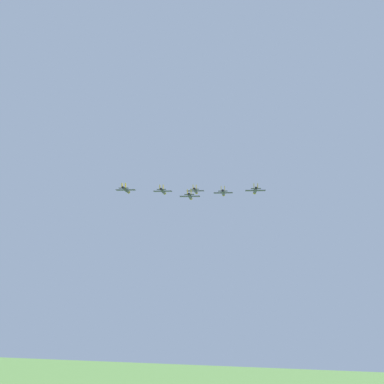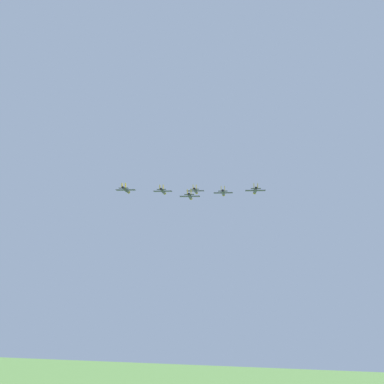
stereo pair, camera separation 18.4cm
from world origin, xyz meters
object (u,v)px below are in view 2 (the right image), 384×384
(jet_lead, at_px, (196,191))
(jet_left_wingman, at_px, (163,191))
(jet_right_wingman, at_px, (223,193))
(jet_left_outer, at_px, (126,190))
(jet_slot_rear, at_px, (190,196))
(jet_right_outer, at_px, (255,190))

(jet_lead, distance_m, jet_left_wingman, 23.17)
(jet_right_wingman, xyz_separation_m, jet_left_outer, (41.31, 24.41, -0.88))
(jet_left_wingman, bearing_deg, jet_slot_rear, -139.55)
(jet_slot_rear, bearing_deg, jet_left_outer, 89.09)
(jet_right_outer, bearing_deg, jet_slot_rear, 89.36)
(jet_right_outer, height_order, jet_slot_rear, jet_right_outer)
(jet_lead, distance_m, jet_right_wingman, 23.35)
(jet_lead, bearing_deg, jet_left_outer, 140.41)
(jet_left_outer, bearing_deg, jet_left_wingman, -40.18)
(jet_lead, relative_size, jet_right_outer, 0.99)
(jet_left_wingman, bearing_deg, jet_right_wingman, -89.92)
(jet_lead, distance_m, jet_slot_rear, 36.00)
(jet_lead, relative_size, jet_slot_rear, 0.98)
(jet_left_outer, height_order, jet_right_outer, jet_left_outer)
(jet_lead, height_order, jet_right_wingman, jet_lead)
(jet_lead, height_order, jet_left_outer, jet_lead)
(jet_right_wingman, relative_size, jet_right_outer, 1.01)
(jet_left_outer, relative_size, jet_slot_rear, 0.98)
(jet_left_outer, bearing_deg, jet_right_outer, -89.82)
(jet_lead, xyz_separation_m, jet_left_wingman, (11.91, 19.67, -2.86))
(jet_left_wingman, height_order, jet_left_outer, jet_left_wingman)
(jet_lead, xyz_separation_m, jet_slot_rear, (-5.58, 34.59, -8.27))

